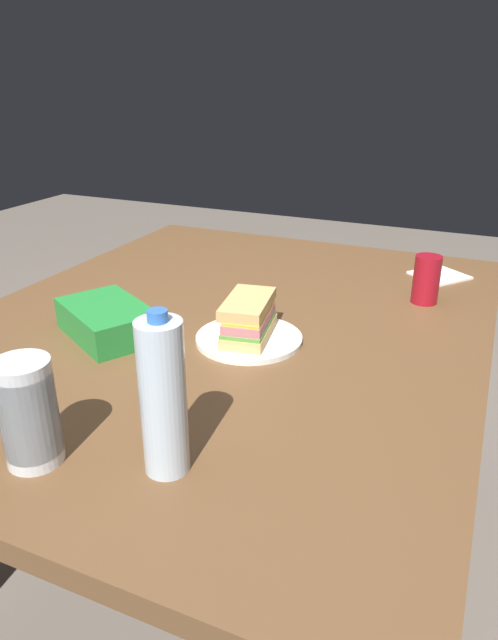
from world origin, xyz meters
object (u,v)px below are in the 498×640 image
chip_bag (108,321)px  soda_can_red (426,279)px  paper_plate (249,339)px  dining_table (225,350)px  sandwich (249,318)px  water_bottle_tall (163,398)px  plastic_cup_stack (28,413)px

chip_bag → soda_can_red: bearing=-112.3°
paper_plate → chip_bag: bearing=108.0°
dining_table → soda_can_red: (0.30, -0.42, 0.14)m
sandwich → water_bottle_tall: water_bottle_tall is taller
soda_can_red → chip_bag: 0.78m
sandwich → plastic_cup_stack: bearing=166.4°
dining_table → water_bottle_tall: water_bottle_tall is taller
soda_can_red → chip_bag: soda_can_red is taller
paper_plate → sandwich: size_ratio=1.20×
plastic_cup_stack → water_bottle_tall: bearing=-71.5°
soda_can_red → water_bottle_tall: water_bottle_tall is taller
chip_bag → paper_plate: bearing=-132.7°
paper_plate → water_bottle_tall: size_ratio=0.92×
dining_table → paper_plate: (-0.09, -0.10, 0.09)m
paper_plate → soda_can_red: (0.39, -0.31, 0.06)m
soda_can_red → water_bottle_tall: (-0.83, 0.25, 0.06)m
dining_table → chip_bag: bearing=133.0°
paper_plate → sandwich: (0.00, 0.00, 0.05)m
chip_bag → sandwich: bearing=-132.0°
plastic_cup_stack → paper_plate: bearing=-14.0°
dining_table → water_bottle_tall: bearing=-162.5°
soda_can_red → chip_bag: bearing=128.4°
soda_can_red → water_bottle_tall: size_ratio=0.48×
dining_table → paper_plate: 0.16m
sandwich → chip_bag: sandwich is taller
soda_can_red → paper_plate: bearing=141.1°
soda_can_red → chip_bag: (-0.49, 0.61, -0.03)m
dining_table → sandwich: (-0.08, -0.10, 0.13)m
dining_table → plastic_cup_stack: bearing=177.7°
paper_plate → soda_can_red: 0.50m
paper_plate → dining_table: bearing=50.1°
plastic_cup_stack → soda_can_red: bearing=-26.1°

